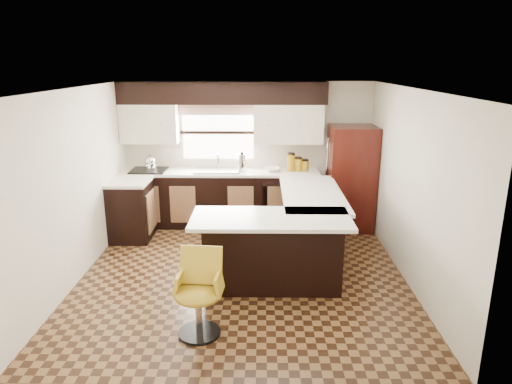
{
  "coord_description": "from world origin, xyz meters",
  "views": [
    {
      "loc": [
        0.25,
        -5.53,
        2.71
      ],
      "look_at": [
        0.17,
        0.45,
        1.0
      ],
      "focal_mm": 32.0,
      "sensor_mm": 36.0,
      "label": 1
    }
  ],
  "objects_px": {
    "peninsula_long": "(307,225)",
    "refrigerator": "(351,178)",
    "bar_chair": "(198,295)",
    "peninsula_return": "(272,253)"
  },
  "relations": [
    {
      "from": "peninsula_return",
      "to": "bar_chair",
      "type": "xyz_separation_m",
      "value": [
        -0.77,
        -1.06,
        -0.0
      ]
    },
    {
      "from": "bar_chair",
      "to": "peninsula_return",
      "type": "bearing_deg",
      "value": 59.27
    },
    {
      "from": "peninsula_return",
      "to": "refrigerator",
      "type": "height_order",
      "value": "refrigerator"
    },
    {
      "from": "peninsula_return",
      "to": "refrigerator",
      "type": "distance_m",
      "value": 2.55
    },
    {
      "from": "peninsula_long",
      "to": "bar_chair",
      "type": "height_order",
      "value": "peninsula_long"
    },
    {
      "from": "peninsula_long",
      "to": "peninsula_return",
      "type": "bearing_deg",
      "value": -118.3
    },
    {
      "from": "peninsula_long",
      "to": "refrigerator",
      "type": "distance_m",
      "value": 1.47
    },
    {
      "from": "peninsula_long",
      "to": "bar_chair",
      "type": "bearing_deg",
      "value": -122.39
    },
    {
      "from": "refrigerator",
      "to": "bar_chair",
      "type": "bearing_deg",
      "value": -123.4
    },
    {
      "from": "peninsula_return",
      "to": "bar_chair",
      "type": "bearing_deg",
      "value": -125.85
    }
  ]
}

